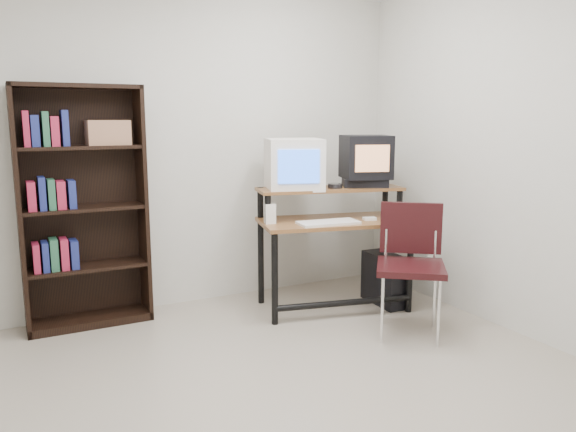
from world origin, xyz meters
name	(u,v)px	position (x,y,z in m)	size (l,w,h in m)	color
floor	(287,412)	(0.00, 0.00, -0.01)	(4.00, 4.00, 0.01)	#A99D8C
back_wall	(174,148)	(0.00, 2.00, 1.30)	(4.00, 0.01, 2.60)	beige
right_wall	(558,156)	(2.00, 0.00, 1.30)	(0.01, 4.00, 2.60)	beige
computer_desk	(333,225)	(1.11, 1.33, 0.69)	(1.29, 0.84, 0.98)	brown
crt_monitor	(294,164)	(0.85, 1.53, 1.17)	(0.54, 0.54, 0.41)	white
vcr	(365,183)	(1.42, 1.35, 1.01)	(0.36, 0.26, 0.08)	black
crt_tv	(366,157)	(1.44, 1.37, 1.23)	(0.47, 0.46, 0.35)	black
cd_spindle	(335,187)	(1.14, 1.37, 0.99)	(0.12, 0.12, 0.05)	#26262B
keyboard	(328,224)	(0.96, 1.18, 0.74)	(0.47, 0.21, 0.04)	white
mousepad	(371,221)	(1.36, 1.17, 0.72)	(0.22, 0.18, 0.01)	black
mouse	(370,219)	(1.34, 1.16, 0.74)	(0.10, 0.06, 0.03)	white
desk_speaker	(270,215)	(0.57, 1.40, 0.80)	(0.08, 0.07, 0.17)	white
pc_tower	(385,279)	(1.54, 1.19, 0.21)	(0.20, 0.45, 0.42)	black
school_chair	(411,254)	(1.32, 0.61, 0.58)	(0.65, 0.65, 0.93)	black
bookshelf	(83,205)	(-0.74, 1.86, 0.91)	(0.89, 0.30, 1.78)	black
wall_outlet	(430,264)	(1.99, 1.15, 0.30)	(0.02, 0.08, 0.12)	beige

